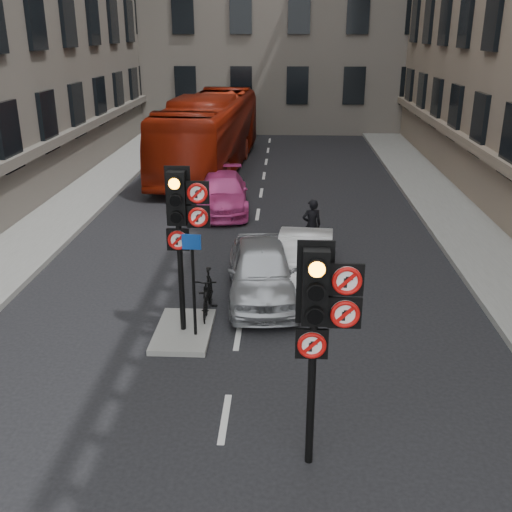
# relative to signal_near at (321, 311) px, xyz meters

# --- Properties ---
(ground) EXTENTS (120.00, 120.00, 0.00)m
(ground) POSITION_rel_signal_near_xyz_m (-1.49, -0.99, -2.58)
(ground) COLOR black
(ground) RESTS_ON ground
(pavement_left) EXTENTS (3.00, 50.00, 0.16)m
(pavement_left) POSITION_rel_signal_near_xyz_m (-8.69, 11.01, -2.50)
(pavement_left) COLOR gray
(pavement_left) RESTS_ON ground
(pavement_right) EXTENTS (3.00, 50.00, 0.16)m
(pavement_right) POSITION_rel_signal_near_xyz_m (5.71, 11.01, -2.50)
(pavement_right) COLOR gray
(pavement_right) RESTS_ON ground
(centre_island) EXTENTS (1.20, 2.00, 0.12)m
(centre_island) POSITION_rel_signal_near_xyz_m (-2.69, 4.01, -2.52)
(centre_island) COLOR gray
(centre_island) RESTS_ON ground
(signal_near) EXTENTS (0.91, 0.40, 3.58)m
(signal_near) POSITION_rel_signal_near_xyz_m (0.00, 0.00, 0.00)
(signal_near) COLOR black
(signal_near) RESTS_ON ground
(signal_far) EXTENTS (0.91, 0.40, 3.58)m
(signal_far) POSITION_rel_signal_near_xyz_m (-2.60, 4.00, 0.12)
(signal_far) COLOR black
(signal_far) RESTS_ON centre_island
(car_silver) EXTENTS (1.99, 4.23, 1.40)m
(car_silver) POSITION_rel_signal_near_xyz_m (-1.06, 6.01, -1.88)
(car_silver) COLOR #A6A9AE
(car_silver) RESTS_ON ground
(car_white) EXTENTS (1.70, 4.07, 1.31)m
(car_white) POSITION_rel_signal_near_xyz_m (0.01, 6.79, -1.93)
(car_white) COLOR silver
(car_white) RESTS_ON ground
(car_pink) EXTENTS (2.25, 4.60, 1.29)m
(car_pink) POSITION_rel_signal_near_xyz_m (-2.80, 13.53, -1.94)
(car_pink) COLOR #D23D8C
(car_pink) RESTS_ON ground
(bus_red) EXTENTS (3.75, 12.46, 3.42)m
(bus_red) POSITION_rel_signal_near_xyz_m (-4.07, 20.24, -0.87)
(bus_red) COLOR maroon
(bus_red) RESTS_ON ground
(motorcycle) EXTENTS (0.53, 1.73, 1.04)m
(motorcycle) POSITION_rel_signal_near_xyz_m (-2.27, 5.01, -2.06)
(motorcycle) COLOR black
(motorcycle) RESTS_ON ground
(motorcyclist) EXTENTS (0.65, 0.50, 1.60)m
(motorcyclist) POSITION_rel_signal_near_xyz_m (0.28, 9.37, -1.78)
(motorcyclist) COLOR black
(motorcyclist) RESTS_ON ground
(info_sign) EXTENTS (0.39, 0.12, 2.27)m
(info_sign) POSITION_rel_signal_near_xyz_m (-2.39, 3.76, -0.99)
(info_sign) COLOR black
(info_sign) RESTS_ON centre_island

